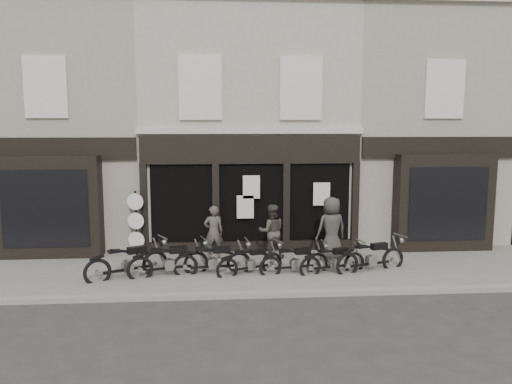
{
  "coord_description": "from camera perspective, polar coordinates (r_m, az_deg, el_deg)",
  "views": [
    {
      "loc": [
        -1.03,
        -13.13,
        4.25
      ],
      "look_at": [
        0.06,
        1.6,
        2.25
      ],
      "focal_mm": 35.0,
      "sensor_mm": 36.0,
      "label": 1
    }
  ],
  "objects": [
    {
      "name": "motorcycle_2",
      "position": [
        14.13,
        -4.9,
        -8.04
      ],
      "size": [
        2.21,
        0.6,
        1.06
      ],
      "rotation": [
        0.0,
        0.0,
        0.1
      ],
      "color": "black",
      "rests_on": "ground"
    },
    {
      "name": "motorcycle_3",
      "position": [
        14.08,
        -0.6,
        -8.22
      ],
      "size": [
        1.92,
        1.02,
        0.97
      ],
      "rotation": [
        0.0,
        0.0,
        0.38
      ],
      "color": "black",
      "rests_on": "ground"
    },
    {
      "name": "motorcycle_0",
      "position": [
        14.2,
        -14.41,
        -8.07
      ],
      "size": [
        2.15,
        1.39,
        1.13
      ],
      "rotation": [
        0.0,
        0.0,
        0.49
      ],
      "color": "black",
      "rests_on": "ground"
    },
    {
      "name": "motorcycle_4",
      "position": [
        14.18,
        4.5,
        -8.12
      ],
      "size": [
        2.02,
        0.66,
        0.98
      ],
      "rotation": [
        0.0,
        0.0,
        0.18
      ],
      "color": "black",
      "rests_on": "ground"
    },
    {
      "name": "man_centre",
      "position": [
        15.52,
        1.78,
        -4.51
      ],
      "size": [
        0.85,
        0.68,
        1.69
      ],
      "primitive_type": "imported",
      "rotation": [
        0.0,
        0.0,
        3.18
      ],
      "color": "#3E3932",
      "rests_on": "pavement"
    },
    {
      "name": "neighbour_right",
      "position": [
        20.41,
        17.09,
        6.79
      ],
      "size": [
        5.6,
        6.73,
        8.34
      ],
      "color": "gray",
      "rests_on": "ground"
    },
    {
      "name": "man_right",
      "position": [
        15.41,
        8.61,
        -4.17
      ],
      "size": [
        1.09,
        0.85,
        1.96
      ],
      "primitive_type": "imported",
      "rotation": [
        0.0,
        0.0,
        3.41
      ],
      "color": "#38342F",
      "rests_on": "pavement"
    },
    {
      "name": "man_left",
      "position": [
        15.52,
        -4.87,
        -4.59
      ],
      "size": [
        0.64,
        0.46,
        1.66
      ],
      "primitive_type": "imported",
      "rotation": [
        0.0,
        0.0,
        3.25
      ],
      "color": "#433E37",
      "rests_on": "pavement"
    },
    {
      "name": "kerb",
      "position": [
        12.64,
        0.7,
        -11.62
      ],
      "size": [
        30.0,
        0.25,
        0.13
      ],
      "primitive_type": "cube",
      "color": "gray",
      "rests_on": "ground_plane"
    },
    {
      "name": "motorcycle_1",
      "position": [
        14.12,
        -9.85,
        -8.09
      ],
      "size": [
        2.21,
        0.97,
        1.09
      ],
      "rotation": [
        0.0,
        0.0,
        0.29
      ],
      "color": "black",
      "rests_on": "ground"
    },
    {
      "name": "central_building",
      "position": [
        19.11,
        -1.15,
        7.2
      ],
      "size": [
        7.3,
        6.22,
        8.34
      ],
      "color": "#AEA795",
      "rests_on": "ground"
    },
    {
      "name": "pavement",
      "position": [
        14.68,
        -0.03,
        -8.87
      ],
      "size": [
        30.0,
        4.2,
        0.12
      ],
      "primitive_type": "cube",
      "color": "#68625C",
      "rests_on": "ground_plane"
    },
    {
      "name": "motorcycle_5",
      "position": [
        14.34,
        8.84,
        -8.02
      ],
      "size": [
        1.98,
        0.81,
        0.97
      ],
      "rotation": [
        0.0,
        0.0,
        0.26
      ],
      "color": "black",
      "rests_on": "ground"
    },
    {
      "name": "ground_plane",
      "position": [
        13.84,
        0.24,
        -10.17
      ],
      "size": [
        90.0,
        90.0,
        0.0
      ],
      "primitive_type": "plane",
      "color": "#2D2B28",
      "rests_on": "ground"
    },
    {
      "name": "motorcycle_6",
      "position": [
        14.71,
        13.06,
        -7.54
      ],
      "size": [
        2.18,
        1.0,
        1.08
      ],
      "rotation": [
        0.0,
        0.0,
        0.31
      ],
      "color": "black",
      "rests_on": "ground"
    },
    {
      "name": "neighbour_left",
      "position": [
        19.76,
        -20.0,
        6.64
      ],
      "size": [
        5.6,
        6.73,
        8.34
      ],
      "color": "gray",
      "rests_on": "ground"
    },
    {
      "name": "advert_sign_post",
      "position": [
        16.27,
        -13.55,
        -3.8
      ],
      "size": [
        0.53,
        0.34,
        2.18
      ],
      "rotation": [
        0.0,
        0.0,
        -0.19
      ],
      "color": "black",
      "rests_on": "ground"
    }
  ]
}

